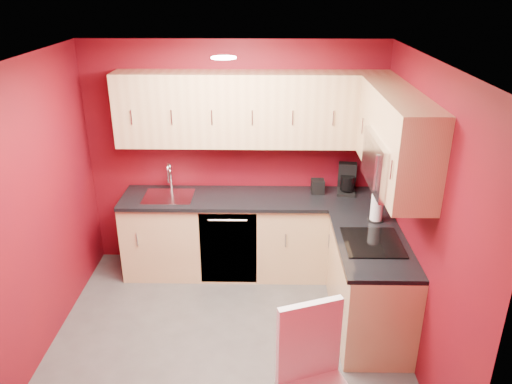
{
  "coord_description": "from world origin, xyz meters",
  "views": [
    {
      "loc": [
        0.32,
        -3.67,
        3.05
      ],
      "look_at": [
        0.25,
        0.55,
        1.24
      ],
      "focal_mm": 35.0,
      "sensor_mm": 36.0,
      "label": 1
    }
  ],
  "objects_px": {
    "microwave": "(395,163)",
    "coffee_maker": "(347,179)",
    "napkin_holder": "(318,186)",
    "sink": "(169,193)",
    "paper_towel": "(377,208)"
  },
  "relations": [
    {
      "from": "microwave",
      "to": "coffee_maker",
      "type": "xyz_separation_m",
      "value": [
        -0.18,
        1.11,
        -0.59
      ]
    },
    {
      "from": "microwave",
      "to": "napkin_holder",
      "type": "xyz_separation_m",
      "value": [
        -0.49,
        1.12,
        -0.68
      ]
    },
    {
      "from": "sink",
      "to": "paper_towel",
      "type": "bearing_deg",
      "value": -14.72
    },
    {
      "from": "sink",
      "to": "coffee_maker",
      "type": "height_order",
      "value": "sink"
    },
    {
      "from": "napkin_holder",
      "to": "paper_towel",
      "type": "relative_size",
      "value": 0.55
    },
    {
      "from": "napkin_holder",
      "to": "paper_towel",
      "type": "xyz_separation_m",
      "value": [
        0.5,
        -0.67,
        0.06
      ]
    },
    {
      "from": "sink",
      "to": "napkin_holder",
      "type": "height_order",
      "value": "sink"
    },
    {
      "from": "coffee_maker",
      "to": "napkin_holder",
      "type": "bearing_deg",
      "value": -173.17
    },
    {
      "from": "sink",
      "to": "napkin_holder",
      "type": "distance_m",
      "value": 1.61
    },
    {
      "from": "microwave",
      "to": "paper_towel",
      "type": "relative_size",
      "value": 2.82
    },
    {
      "from": "coffee_maker",
      "to": "napkin_holder",
      "type": "height_order",
      "value": "coffee_maker"
    },
    {
      "from": "microwave",
      "to": "napkin_holder",
      "type": "relative_size",
      "value": 5.14
    },
    {
      "from": "sink",
      "to": "microwave",
      "type": "bearing_deg",
      "value": -25.6
    },
    {
      "from": "microwave",
      "to": "sink",
      "type": "distance_m",
      "value": 2.43
    },
    {
      "from": "coffee_maker",
      "to": "paper_towel",
      "type": "height_order",
      "value": "coffee_maker"
    }
  ]
}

